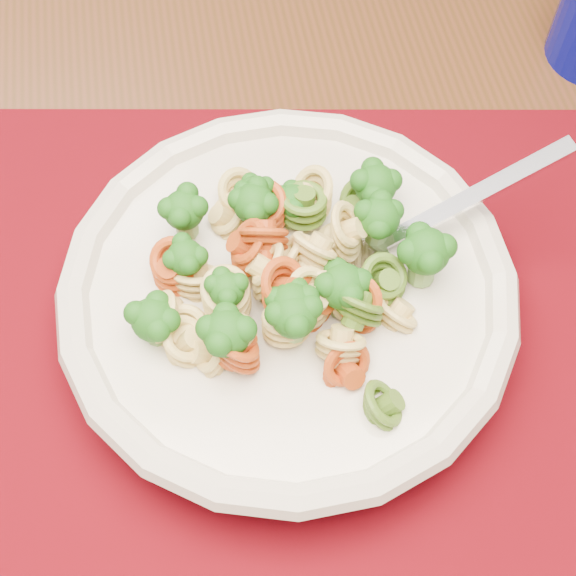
{
  "coord_description": "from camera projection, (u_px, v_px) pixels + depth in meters",
  "views": [
    {
      "loc": [
        0.19,
        -0.41,
        1.22
      ],
      "look_at": [
        0.2,
        -0.17,
        0.82
      ],
      "focal_mm": 50.0,
      "sensor_mm": 36.0,
      "label": 1
    }
  ],
  "objects": [
    {
      "name": "dining_table",
      "position": [
        255.0,
        355.0,
        0.61
      ],
      "size": [
        1.52,
        1.09,
        0.78
      ],
      "rotation": [
        0.0,
        0.0,
        0.13
      ],
      "color": "#4C2715",
      "rests_on": "ground"
    },
    {
      "name": "placemat",
      "position": [
        307.0,
        340.0,
        0.5
      ],
      "size": [
        0.5,
        0.4,
        0.0
      ],
      "primitive_type": "cube",
      "rotation": [
        0.0,
        0.0,
        -0.04
      ],
      "color": "#4C030D",
      "rests_on": "dining_table"
    },
    {
      "name": "pasta_bowl",
      "position": [
        288.0,
        296.0,
        0.48
      ],
      "size": [
        0.27,
        0.27,
        0.05
      ],
      "color": "beige",
      "rests_on": "placemat"
    },
    {
      "name": "pasta_broccoli_heap",
      "position": [
        288.0,
        283.0,
        0.46
      ],
      "size": [
        0.23,
        0.23,
        0.06
      ],
      "primitive_type": null,
      "color": "#E8CF72",
      "rests_on": "pasta_bowl"
    },
    {
      "name": "fork",
      "position": [
        365.0,
        253.0,
        0.47
      ],
      "size": [
        0.18,
        0.08,
        0.08
      ],
      "primitive_type": null,
      "rotation": [
        0.0,
        -0.35,
        0.33
      ],
      "color": "silver",
      "rests_on": "pasta_bowl"
    }
  ]
}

